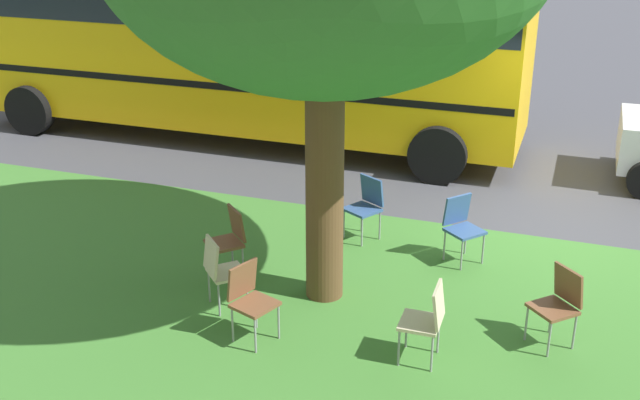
{
  "coord_description": "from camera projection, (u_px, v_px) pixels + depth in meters",
  "views": [
    {
      "loc": [
        -0.43,
        10.5,
        4.63
      ],
      "look_at": [
        2.57,
        1.87,
        0.85
      ],
      "focal_mm": 43.64,
      "sensor_mm": 36.0,
      "label": 1
    }
  ],
  "objects": [
    {
      "name": "chair_2",
      "position": [
        462.0,
        224.0,
        10.02
      ],
      "size": [
        0.59,
        0.58,
        0.88
      ],
      "color": "#335184",
      "rests_on": "ground"
    },
    {
      "name": "ground",
      "position": [
        534.0,
        230.0,
        11.07
      ],
      "size": [
        80.0,
        80.0,
        0.0
      ],
      "primitive_type": "plane",
      "color": "#424247"
    },
    {
      "name": "school_bus",
      "position": [
        242.0,
        46.0,
        14.46
      ],
      "size": [
        10.4,
        2.8,
        2.88
      ],
      "color": "yellow",
      "rests_on": "ground"
    },
    {
      "name": "chair_6",
      "position": [
        366.0,
        203.0,
        10.65
      ],
      "size": [
        0.57,
        0.57,
        0.88
      ],
      "color": "#335184",
      "rests_on": "ground"
    },
    {
      "name": "grass_verge",
      "position": [
        507.0,
        349.0,
        8.27
      ],
      "size": [
        48.0,
        6.0,
        0.01
      ],
      "primitive_type": "cube",
      "color": "#3D752D",
      "rests_on": "ground"
    },
    {
      "name": "chair_4",
      "position": [
        427.0,
        317.0,
        7.88
      ],
      "size": [
        0.43,
        0.43,
        0.88
      ],
      "color": "beige",
      "rests_on": "ground"
    },
    {
      "name": "chair_1",
      "position": [
        221.0,
        268.0,
        8.88
      ],
      "size": [
        0.59,
        0.59,
        0.88
      ],
      "color": "beige",
      "rests_on": "ground"
    },
    {
      "name": "chair_0",
      "position": [
        250.0,
        296.0,
        8.28
      ],
      "size": [
        0.54,
        0.53,
        0.88
      ],
      "color": "brown",
      "rests_on": "ground"
    },
    {
      "name": "chair_5",
      "position": [
        559.0,
        301.0,
        8.18
      ],
      "size": [
        0.59,
        0.59,
        0.88
      ],
      "color": "brown",
      "rests_on": "ground"
    },
    {
      "name": "chair_3",
      "position": [
        229.0,
        237.0,
        9.65
      ],
      "size": [
        0.59,
        0.59,
        0.88
      ],
      "color": "brown",
      "rests_on": "ground"
    }
  ]
}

